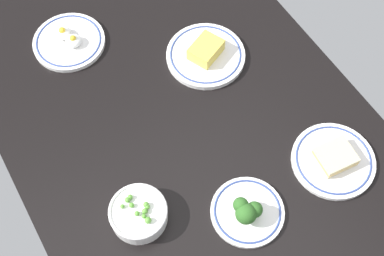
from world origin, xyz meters
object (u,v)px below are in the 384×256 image
Objects in this scene: plate_broccoli at (247,212)px; plate_eggs at (69,41)px; plate_sandwich at (334,160)px; bowl_peas at (139,214)px; plate_cheese at (206,54)px.

plate_eggs is (-67.25, -14.45, -1.01)cm from plate_broccoli.
plate_sandwich is (66.87, 40.41, 0.16)cm from plate_eggs.
plate_broccoli is (12.26, 21.67, -0.51)cm from bowl_peas.
plate_cheese is (-31.25, 37.39, -1.18)cm from bowl_peas.
plate_sandwich is at bearing 90.84° from plate_broccoli.
bowl_peas reaches higher than plate_eggs.
plate_cheese reaches higher than plate_sandwich.
bowl_peas is at bearing -104.00° from plate_sandwich.
bowl_peas is 0.66× the size of plate_sandwich.
plate_broccoli reaches higher than bowl_peas.
plate_cheese is at bearing 51.79° from plate_eggs.
bowl_peas is 48.74cm from plate_cheese.
bowl_peas is 0.78× the size of plate_broccoli.
plate_broccoli reaches higher than plate_eggs.
plate_broccoli reaches higher than plate_sandwich.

